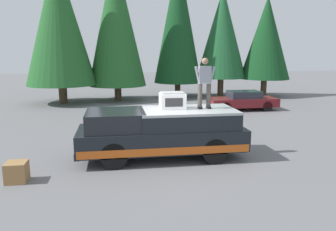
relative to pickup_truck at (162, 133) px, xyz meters
The scene contains 11 objects.
ground_plane 0.99m from the pickup_truck, 134.40° to the right, with size 90.00×90.00×0.00m, color slate.
pickup_truck is the anchor object (origin of this frame).
compressor_unit 1.13m from the pickup_truck, 67.44° to the right, with size 0.65×0.84×0.56m.
person_on_truck_bed 2.22m from the pickup_truck, 88.58° to the right, with size 0.29×0.72×1.69m.
parked_car_maroon 10.40m from the pickup_truck, 36.32° to the right, with size 1.64×4.10×1.16m.
wooden_crate 4.54m from the pickup_truck, 109.09° to the left, with size 0.56×0.56×0.56m, color olive.
conifer_far_left 17.78m from the pickup_truck, 35.67° to the right, with size 3.82×3.82×7.67m.
conifer_left 16.84m from the pickup_truck, 24.64° to the right, with size 3.88×3.88×8.30m.
conifer_center_left 15.99m from the pickup_truck, 12.64° to the right, with size 3.65×3.65×10.53m.
conifer_center_right 14.70m from the pickup_truck, ahead, with size 4.12×4.12×10.30m.
conifer_right 14.65m from the pickup_truck, 21.44° to the left, with size 4.67×4.67×9.79m.
Camera 1 is at (-10.42, 1.81, 3.58)m, focal length 35.62 mm.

